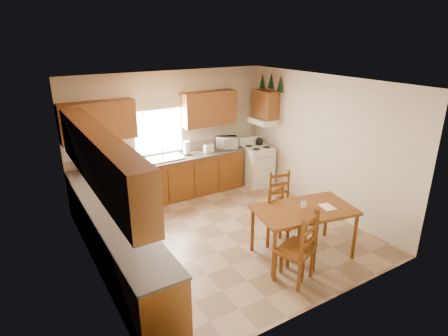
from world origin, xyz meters
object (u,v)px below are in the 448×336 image
chair_far_left (285,218)px  chair_far_right (283,201)px  chair_near_left (295,246)px  dining_table (303,232)px  microwave (227,143)px  stove (257,166)px  chair_near_right (299,242)px

chair_far_left → chair_far_right: (0.43, 0.55, -0.02)m
chair_near_left → chair_far_right: size_ratio=1.08×
chair_near_left → dining_table: bearing=-164.3°
dining_table → microwave: bearing=92.3°
chair_far_right → dining_table: bearing=-98.7°
chair_far_right → chair_far_left: bearing=-116.2°
stove → chair_far_right: (-0.83, -1.93, 0.06)m
stove → chair_near_right: 3.51m
chair_near_right → chair_far_right: 1.41m
microwave → dining_table: bearing=-74.5°
chair_near_right → chair_far_left: (0.28, 0.66, 0.03)m
dining_table → chair_far_right: bearing=81.2°
chair_near_left → stove: bearing=-139.6°
microwave → dining_table: 3.23m
chair_far_left → microwave: bearing=59.7°
stove → chair_far_right: 2.11m
microwave → chair_near_right: microwave is taller
stove → microwave: microwave is taller
microwave → chair_near_right: 3.60m
microwave → chair_far_left: microwave is taller
chair_far_left → chair_far_right: bearing=34.1°
chair_near_right → stove: bearing=-135.3°
stove → dining_table: size_ratio=0.59×
stove → dining_table: stove is taller
stove → chair_far_left: (-1.26, -2.49, 0.08)m
microwave → chair_far_left: 2.90m
stove → chair_near_left: chair_near_left is taller
chair_near_left → chair_far_right: chair_near_left is taller
dining_table → chair_near_right: 0.51m
microwave → chair_near_left: bearing=-82.1°
chair_near_left → chair_near_right: bearing=-172.1°
dining_table → chair_far_right: 0.95m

